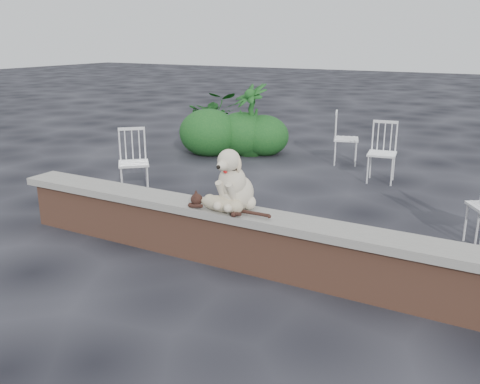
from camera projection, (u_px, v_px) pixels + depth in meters
The scene contains 11 objects.
ground at pixel (266, 272), 5.04m from camera, with size 60.00×60.00×0.00m, color black.
brick_wall at pixel (267, 248), 4.96m from camera, with size 6.00×0.30×0.50m, color brown.
capstone at pixel (267, 220), 4.88m from camera, with size 6.20×0.40×0.08m, color slate.
dog at pixel (237, 178), 4.98m from camera, with size 0.41×0.54×0.63m, color beige, non-canonical shape.
cat at pixel (222, 203), 4.96m from camera, with size 1.03×0.25×0.18m, color tan, non-canonical shape.
chair_a at pixel (134, 162), 7.39m from camera, with size 0.56×0.56×0.94m, color white, non-canonical shape.
chair_e at pixel (346, 138), 9.13m from camera, with size 0.56×0.56×0.94m, color white, non-canonical shape.
chair_b at pixel (382, 153), 7.99m from camera, with size 0.56×0.56×0.94m, color white, non-canonical shape.
potted_plant_a at pixel (215, 119), 10.61m from camera, with size 1.02×0.88×1.13m, color #134419.
potted_plant_b at pixel (250, 119), 9.83m from camera, with size 0.76×0.76×1.35m, color #134419.
shrubbery at pixel (234, 134), 9.95m from camera, with size 2.00×1.51×0.92m.
Camera 1 is at (2.01, -4.14, 2.21)m, focal length 38.64 mm.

